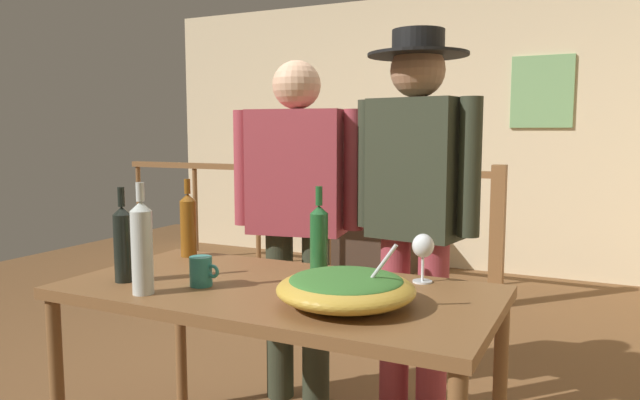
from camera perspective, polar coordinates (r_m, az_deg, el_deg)
ground_plane at (r=3.09m, az=-2.77°, el=-17.88°), size 8.01×8.01×0.00m
back_wall at (r=5.71m, az=12.26°, el=6.30°), size 6.00×0.10×2.53m
framed_picture at (r=5.52m, az=20.46°, el=9.68°), size 0.51×0.03×0.61m
stair_railing at (r=4.83m, az=2.82°, el=-0.71°), size 3.49×0.10×1.04m
tv_console at (r=5.65m, az=4.94°, el=-3.85°), size 0.90×0.40×0.51m
flat_screen_tv at (r=5.56m, az=4.88°, el=0.84°), size 0.45×0.12×0.35m
serving_table at (r=2.11m, az=-4.11°, el=-10.11°), size 1.49×0.76×0.74m
salad_bowl at (r=1.85m, az=2.50°, el=-8.34°), size 0.43×0.43×0.22m
wine_glass at (r=2.15m, az=9.83°, el=-4.54°), size 0.08×0.08×0.18m
wine_bottle_amber at (r=2.61m, az=-12.49°, el=-2.25°), size 0.07×0.07×0.33m
wine_bottle_clear at (r=2.05m, az=-16.66°, el=-4.27°), size 0.07×0.07×0.37m
wine_bottle_green at (r=2.26m, az=-0.10°, el=-3.60°), size 0.07×0.07×0.33m
wine_bottle_dark at (r=2.24m, az=-18.33°, el=-3.89°), size 0.06×0.06×0.34m
mug_teal at (r=2.12m, az=-11.27°, el=-6.70°), size 0.11×0.08×0.10m
person_standing_left at (r=2.77m, az=-2.20°, el=-0.21°), size 0.62×0.29×1.60m
person_standing_right at (r=2.55m, az=9.11°, el=0.48°), size 0.56×0.42×1.69m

